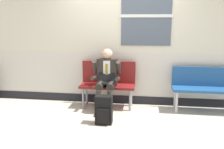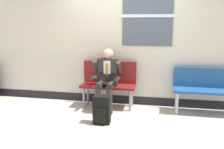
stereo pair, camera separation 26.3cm
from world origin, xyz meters
The scene contains 6 objects.
ground_plane centered at (0.00, 0.00, 0.00)m, with size 18.00×18.00×0.00m, color #B2A899.
station_wall centered at (0.01, 0.60, 1.48)m, with size 6.35×0.17×2.97m.
bench_with_person centered at (-0.25, 0.33, 0.55)m, with size 1.13×0.42×0.95m.
bench_empty centered at (1.74, 0.32, 0.53)m, with size 1.34×0.42×0.88m.
person_seated centered at (-0.25, 0.12, 0.66)m, with size 0.57×0.70×1.23m.
backpack centered at (-0.18, -0.61, 0.25)m, with size 0.29×0.22×0.51m.
Camera 2 is at (0.79, -4.61, 1.78)m, focal length 39.73 mm.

